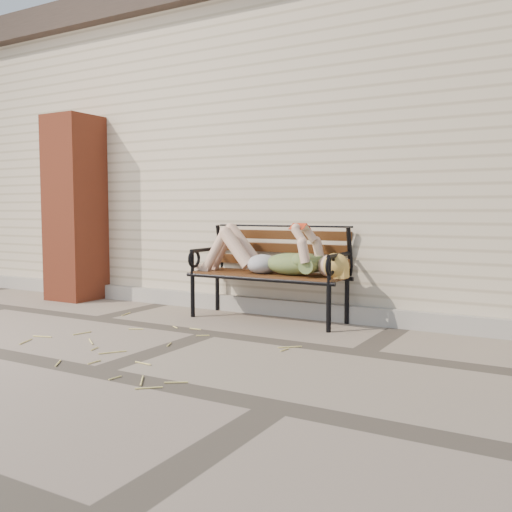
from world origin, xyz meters
The scene contains 8 objects.
ground centered at (0.00, 0.00, 0.00)m, with size 80.00×80.00×0.00m, color #766A5B.
house_wall centered at (0.00, 3.00, 1.50)m, with size 8.00×4.00×3.00m, color #C3B398.
house_roof centered at (0.00, 3.00, 3.15)m, with size 8.30×4.30×0.30m, color #3F332D.
foundation_strip centered at (0.00, 0.97, 0.07)m, with size 8.00×0.10×0.15m, color gray.
brick_pillar centered at (-2.30, 0.75, 1.00)m, with size 0.50×0.50×2.00m, color #963A21.
garden_bench centered at (0.12, 0.81, 0.55)m, with size 1.53×0.61×0.99m.
reading_woman centered at (0.14, 0.69, 0.59)m, with size 1.44×0.33×0.45m.
straw_scatter centered at (-0.52, -0.54, 0.01)m, with size 2.64×1.70×0.01m.
Camera 1 is at (2.53, -3.70, 0.97)m, focal length 40.00 mm.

